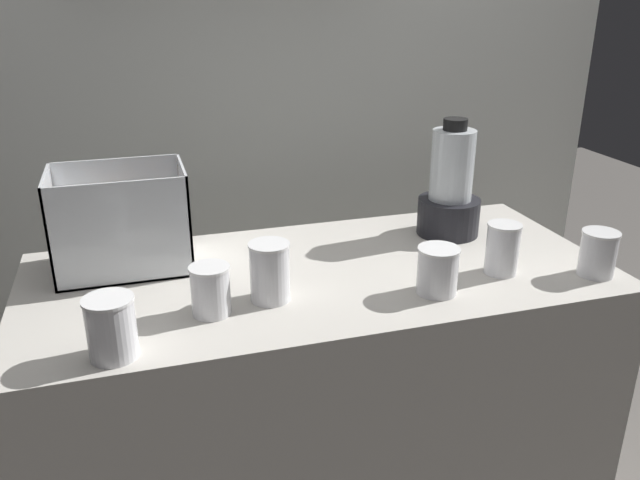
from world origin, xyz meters
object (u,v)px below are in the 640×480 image
(juice_cup_carrot_middle, at_px, (270,274))
(juice_cup_orange_left, at_px, (211,292))
(juice_cup_pomegranate_right, at_px, (437,272))
(juice_cup_beet_far_left, at_px, (112,332))
(blender_pitcher, at_px, (450,191))
(juice_cup_orange_rightmost, at_px, (597,256))
(carrot_display_bin, at_px, (126,237))
(juice_cup_mango_far_right, at_px, (502,251))

(juice_cup_carrot_middle, bearing_deg, juice_cup_orange_left, -168.47)
(juice_cup_pomegranate_right, bearing_deg, juice_cup_beet_far_left, -174.40)
(juice_cup_carrot_middle, bearing_deg, juice_cup_pomegranate_right, -11.54)
(juice_cup_beet_far_left, bearing_deg, blender_pitcher, 23.88)
(juice_cup_beet_far_left, relative_size, juice_cup_orange_rightmost, 1.10)
(carrot_display_bin, xyz_separation_m, juice_cup_orange_left, (0.16, -0.30, -0.03))
(juice_cup_carrot_middle, height_order, juice_cup_orange_rightmost, juice_cup_carrot_middle)
(juice_cup_carrot_middle, height_order, juice_cup_mango_far_right, juice_cup_carrot_middle)
(blender_pitcher, bearing_deg, juice_cup_mango_far_right, -90.09)
(juice_cup_beet_far_left, height_order, juice_cup_orange_rightmost, juice_cup_beet_far_left)
(carrot_display_bin, relative_size, blender_pitcher, 0.98)
(juice_cup_orange_left, xyz_separation_m, juice_cup_mango_far_right, (0.69, 0.00, 0.01))
(blender_pitcher, height_order, juice_cup_orange_left, blender_pitcher)
(blender_pitcher, relative_size, juice_cup_orange_left, 2.97)
(carrot_display_bin, distance_m, blender_pitcher, 0.85)
(blender_pitcher, bearing_deg, carrot_display_bin, 178.35)
(carrot_display_bin, height_order, juice_cup_orange_left, carrot_display_bin)
(juice_cup_beet_far_left, height_order, juice_cup_orange_left, juice_cup_beet_far_left)
(juice_cup_mango_far_right, bearing_deg, carrot_display_bin, 160.70)
(juice_cup_pomegranate_right, xyz_separation_m, juice_cup_orange_rightmost, (0.40, -0.02, -0.00))
(juice_cup_beet_far_left, bearing_deg, juice_cup_orange_left, 30.37)
(juice_cup_beet_far_left, bearing_deg, carrot_display_bin, 84.90)
(juice_cup_pomegranate_right, relative_size, juice_cup_orange_rightmost, 0.98)
(blender_pitcher, xyz_separation_m, juice_cup_beet_far_left, (-0.89, -0.39, -0.07))
(blender_pitcher, relative_size, juice_cup_orange_rightmost, 2.91)
(juice_cup_beet_far_left, xyz_separation_m, juice_cup_orange_left, (0.20, 0.12, -0.00))
(juice_cup_pomegranate_right, bearing_deg, juice_cup_orange_left, 174.54)
(juice_cup_beet_far_left, xyz_separation_m, juice_cup_orange_rightmost, (1.10, 0.04, -0.00))
(juice_cup_orange_rightmost, bearing_deg, juice_cup_carrot_middle, 172.67)
(juice_cup_carrot_middle, bearing_deg, juice_cup_beet_far_left, -156.60)
(juice_cup_beet_far_left, distance_m, juice_cup_pomegranate_right, 0.70)
(carrot_display_bin, relative_size, juice_cup_mango_far_right, 2.51)
(juice_cup_beet_far_left, height_order, juice_cup_carrot_middle, juice_cup_carrot_middle)
(carrot_display_bin, height_order, juice_cup_mango_far_right, carrot_display_bin)
(juice_cup_mango_far_right, height_order, juice_cup_orange_rightmost, juice_cup_mango_far_right)
(juice_cup_orange_rightmost, bearing_deg, blender_pitcher, 120.89)
(juice_cup_carrot_middle, bearing_deg, juice_cup_mango_far_right, -2.29)
(blender_pitcher, bearing_deg, juice_cup_carrot_middle, -155.84)
(juice_cup_mango_far_right, relative_size, juice_cup_orange_rightmost, 1.13)
(juice_cup_orange_left, bearing_deg, juice_cup_beet_far_left, -149.63)
(juice_cup_beet_far_left, xyz_separation_m, juice_cup_carrot_middle, (0.33, 0.14, 0.01))
(blender_pitcher, relative_size, juice_cup_beet_far_left, 2.66)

